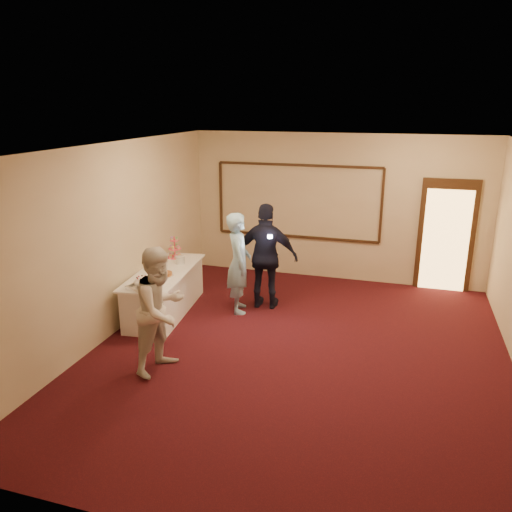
{
  "coord_description": "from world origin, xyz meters",
  "views": [
    {
      "loc": [
        1.31,
        -6.56,
        3.57
      ],
      "look_at": [
        -0.94,
        0.94,
        1.15
      ],
      "focal_mm": 35.0,
      "sensor_mm": 36.0,
      "label": 1
    }
  ],
  "objects_px": {
    "buffet_table": "(165,292)",
    "woman": "(161,310)",
    "plate_stack_b": "(180,260)",
    "pavlova_tray": "(143,283)",
    "tart": "(164,274)",
    "man": "(239,263)",
    "plate_stack_a": "(163,266)",
    "cupcake_stand": "(175,249)",
    "guest": "(267,257)"
  },
  "relations": [
    {
      "from": "plate_stack_b",
      "to": "man",
      "type": "bearing_deg",
      "value": -0.2
    },
    {
      "from": "plate_stack_a",
      "to": "buffet_table",
      "type": "bearing_deg",
      "value": -51.19
    },
    {
      "from": "pavlova_tray",
      "to": "plate_stack_b",
      "type": "xyz_separation_m",
      "value": [
        0.04,
        1.29,
        -0.0
      ]
    },
    {
      "from": "pavlova_tray",
      "to": "plate_stack_b",
      "type": "distance_m",
      "value": 1.3
    },
    {
      "from": "pavlova_tray",
      "to": "tart",
      "type": "relative_size",
      "value": 1.72
    },
    {
      "from": "buffet_table",
      "to": "woman",
      "type": "height_order",
      "value": "woman"
    },
    {
      "from": "pavlova_tray",
      "to": "plate_stack_a",
      "type": "xyz_separation_m",
      "value": [
        -0.1,
        0.89,
        -0.0
      ]
    },
    {
      "from": "tart",
      "to": "woman",
      "type": "xyz_separation_m",
      "value": [
        0.74,
        -1.55,
        0.08
      ]
    },
    {
      "from": "pavlova_tray",
      "to": "woman",
      "type": "relative_size",
      "value": 0.3
    },
    {
      "from": "cupcake_stand",
      "to": "woman",
      "type": "relative_size",
      "value": 0.25
    },
    {
      "from": "pavlova_tray",
      "to": "tart",
      "type": "height_order",
      "value": "pavlova_tray"
    },
    {
      "from": "buffet_table",
      "to": "plate_stack_b",
      "type": "relative_size",
      "value": 13.36
    },
    {
      "from": "plate_stack_a",
      "to": "woman",
      "type": "height_order",
      "value": "woman"
    },
    {
      "from": "plate_stack_b",
      "to": "tart",
      "type": "bearing_deg",
      "value": -88.3
    },
    {
      "from": "woman",
      "to": "cupcake_stand",
      "type": "bearing_deg",
      "value": 36.7
    },
    {
      "from": "cupcake_stand",
      "to": "plate_stack_a",
      "type": "height_order",
      "value": "cupcake_stand"
    },
    {
      "from": "buffet_table",
      "to": "guest",
      "type": "distance_m",
      "value": 1.89
    },
    {
      "from": "plate_stack_b",
      "to": "plate_stack_a",
      "type": "bearing_deg",
      "value": -109.97
    },
    {
      "from": "tart",
      "to": "guest",
      "type": "bearing_deg",
      "value": 33.11
    },
    {
      "from": "woman",
      "to": "tart",
      "type": "bearing_deg",
      "value": 40.38
    },
    {
      "from": "plate_stack_b",
      "to": "pavlova_tray",
      "type": "bearing_deg",
      "value": -91.89
    },
    {
      "from": "buffet_table",
      "to": "cupcake_stand",
      "type": "height_order",
      "value": "cupcake_stand"
    },
    {
      "from": "man",
      "to": "woman",
      "type": "bearing_deg",
      "value": 150.21
    },
    {
      "from": "pavlova_tray",
      "to": "man",
      "type": "bearing_deg",
      "value": 48.04
    },
    {
      "from": "buffet_table",
      "to": "plate_stack_b",
      "type": "distance_m",
      "value": 0.65
    },
    {
      "from": "pavlova_tray",
      "to": "guest",
      "type": "relative_size",
      "value": 0.28
    },
    {
      "from": "buffet_table",
      "to": "plate_stack_a",
      "type": "height_order",
      "value": "plate_stack_a"
    },
    {
      "from": "cupcake_stand",
      "to": "guest",
      "type": "distance_m",
      "value": 1.8
    },
    {
      "from": "pavlova_tray",
      "to": "tart",
      "type": "bearing_deg",
      "value": 84.16
    },
    {
      "from": "plate_stack_a",
      "to": "plate_stack_b",
      "type": "xyz_separation_m",
      "value": [
        0.15,
        0.4,
        -0.0
      ]
    },
    {
      "from": "buffet_table",
      "to": "tart",
      "type": "bearing_deg",
      "value": -61.42
    },
    {
      "from": "buffet_table",
      "to": "pavlova_tray",
      "type": "distance_m",
      "value": 0.96
    },
    {
      "from": "buffet_table",
      "to": "plate_stack_a",
      "type": "bearing_deg",
      "value": 128.81
    },
    {
      "from": "buffet_table",
      "to": "woman",
      "type": "relative_size",
      "value": 1.28
    },
    {
      "from": "pavlova_tray",
      "to": "woman",
      "type": "xyz_separation_m",
      "value": [
        0.8,
        -0.94,
        0.04
      ]
    },
    {
      "from": "buffet_table",
      "to": "tart",
      "type": "xyz_separation_m",
      "value": [
        0.13,
        -0.23,
        0.41
      ]
    },
    {
      "from": "buffet_table",
      "to": "pavlova_tray",
      "type": "relative_size",
      "value": 4.22
    },
    {
      "from": "tart",
      "to": "man",
      "type": "xyz_separation_m",
      "value": [
        1.1,
        0.68,
        0.09
      ]
    },
    {
      "from": "tart",
      "to": "guest",
      "type": "xyz_separation_m",
      "value": [
        1.51,
        0.99,
        0.15
      ]
    },
    {
      "from": "plate_stack_b",
      "to": "guest",
      "type": "distance_m",
      "value": 1.57
    },
    {
      "from": "cupcake_stand",
      "to": "plate_stack_b",
      "type": "distance_m",
      "value": 0.44
    },
    {
      "from": "plate_stack_a",
      "to": "woman",
      "type": "distance_m",
      "value": 2.04
    },
    {
      "from": "buffet_table",
      "to": "plate_stack_b",
      "type": "height_order",
      "value": "plate_stack_b"
    },
    {
      "from": "buffet_table",
      "to": "tart",
      "type": "height_order",
      "value": "tart"
    },
    {
      "from": "man",
      "to": "woman",
      "type": "distance_m",
      "value": 2.26
    },
    {
      "from": "buffet_table",
      "to": "guest",
      "type": "relative_size",
      "value": 1.18
    },
    {
      "from": "tart",
      "to": "woman",
      "type": "relative_size",
      "value": 0.18
    },
    {
      "from": "cupcake_stand",
      "to": "tart",
      "type": "xyz_separation_m",
      "value": [
        0.29,
        -1.01,
        -0.13
      ]
    },
    {
      "from": "buffet_table",
      "to": "tart",
      "type": "distance_m",
      "value": 0.49
    },
    {
      "from": "guest",
      "to": "tart",
      "type": "bearing_deg",
      "value": 30.17
    }
  ]
}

